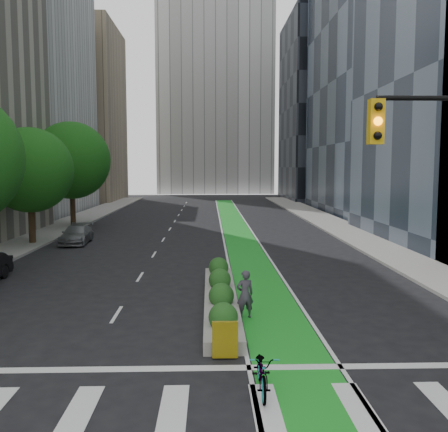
{
  "coord_description": "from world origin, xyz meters",
  "views": [
    {
      "loc": [
        0.78,
        -11.24,
        5.21
      ],
      "look_at": [
        1.44,
        10.85,
        3.0
      ],
      "focal_mm": 40.0,
      "sensor_mm": 36.0,
      "label": 1
    }
  ],
  "objects": [
    {
      "name": "ground",
      "position": [
        0.0,
        0.0,
        0.0
      ],
      "size": [
        160.0,
        160.0,
        0.0
      ],
      "primitive_type": "plane",
      "color": "black",
      "rests_on": "ground"
    },
    {
      "name": "sidewalk_left",
      "position": [
        -11.8,
        25.0,
        0.07
      ],
      "size": [
        3.6,
        90.0,
        0.15
      ],
      "primitive_type": "cube",
      "color": "gray",
      "rests_on": "ground"
    },
    {
      "name": "sidewalk_right",
      "position": [
        11.8,
        25.0,
        0.07
      ],
      "size": [
        3.6,
        90.0,
        0.15
      ],
      "primitive_type": "cube",
      "color": "gray",
      "rests_on": "ground"
    },
    {
      "name": "bike_lane_paint",
      "position": [
        3.0,
        30.0,
        0.01
      ],
      "size": [
        2.2,
        70.0,
        0.01
      ],
      "primitive_type": "cube",
      "color": "green",
      "rests_on": "ground"
    },
    {
      "name": "building_tan_far",
      "position": [
        -20.0,
        66.0,
        13.0
      ],
      "size": [
        14.0,
        16.0,
        26.0
      ],
      "primitive_type": "cube",
      "color": "tan",
      "rests_on": "ground"
    },
    {
      "name": "building_glass_far",
      "position": [
        21.0,
        45.0,
        21.0
      ],
      "size": [
        14.0,
        24.0,
        42.0
      ],
      "primitive_type": "cube",
      "color": "#19212D",
      "rests_on": "ground"
    },
    {
      "name": "building_dark_end",
      "position": [
        20.0,
        68.0,
        14.0
      ],
      "size": [
        14.0,
        18.0,
        28.0
      ],
      "primitive_type": "cube",
      "color": "black",
      "rests_on": "ground"
    },
    {
      "name": "building_distant",
      "position": [
        2.0,
        90.0,
        35.0
      ],
      "size": [
        22.0,
        16.0,
        70.0
      ],
      "primitive_type": "cube",
      "color": "silver",
      "rests_on": "ground"
    },
    {
      "name": "tree_midfar",
      "position": [
        -11.0,
        22.0,
        4.95
      ],
      "size": [
        5.6,
        5.6,
        7.76
      ],
      "color": "black",
      "rests_on": "ground"
    },
    {
      "name": "tree_far",
      "position": [
        -11.0,
        32.0,
        5.69
      ],
      "size": [
        6.6,
        6.6,
        9.0
      ],
      "color": "black",
      "rests_on": "ground"
    },
    {
      "name": "median_planter",
      "position": [
        1.2,
        7.04,
        0.37
      ],
      "size": [
        1.2,
        10.26,
        1.1
      ],
      "color": "gray",
      "rests_on": "ground"
    },
    {
      "name": "bicycle",
      "position": [
        2.0,
        -0.17,
        0.49
      ],
      "size": [
        0.69,
        1.89,
        0.99
      ],
      "primitive_type": "imported",
      "rotation": [
        0.0,
        0.0,
        -0.02
      ],
      "color": "gray",
      "rests_on": "ground"
    },
    {
      "name": "cyclist",
      "position": [
        2.0,
        5.47,
        0.84
      ],
      "size": [
        0.69,
        0.54,
        1.67
      ],
      "primitive_type": "imported",
      "rotation": [
        0.0,
        0.0,
        3.39
      ],
      "color": "#3B3641",
      "rests_on": "ground"
    },
    {
      "name": "parked_car_left_far",
      "position": [
        -8.2,
        22.44,
        0.62
      ],
      "size": [
        1.93,
        4.35,
        1.24
      ],
      "primitive_type": "imported",
      "rotation": [
        0.0,
        0.0,
        0.05
      ],
      "color": "slate",
      "rests_on": "ground"
    }
  ]
}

